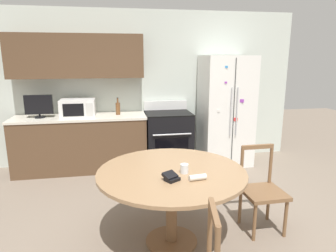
# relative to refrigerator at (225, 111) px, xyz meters

# --- Properties ---
(ground_plane) EXTENTS (14.00, 14.00, 0.00)m
(ground_plane) POSITION_rel_refrigerator_xyz_m (-1.27, -2.22, -0.93)
(ground_plane) COLOR gray
(back_wall) EXTENTS (5.20, 0.44, 2.60)m
(back_wall) POSITION_rel_refrigerator_xyz_m (-1.57, 0.37, 0.52)
(back_wall) COLOR silver
(back_wall) RESTS_ON ground_plane
(kitchen_counter) EXTENTS (2.10, 0.64, 0.90)m
(kitchen_counter) POSITION_rel_refrigerator_xyz_m (-2.43, 0.07, -0.48)
(kitchen_counter) COLOR brown
(kitchen_counter) RESTS_ON ground_plane
(refrigerator) EXTENTS (0.83, 0.74, 1.85)m
(refrigerator) POSITION_rel_refrigerator_xyz_m (0.00, 0.00, 0.00)
(refrigerator) COLOR white
(refrigerator) RESTS_ON ground_plane
(oven_range) EXTENTS (0.76, 0.68, 1.08)m
(oven_range) POSITION_rel_refrigerator_xyz_m (-0.99, 0.04, -0.46)
(oven_range) COLOR black
(oven_range) RESTS_ON ground_plane
(microwave) EXTENTS (0.53, 0.39, 0.28)m
(microwave) POSITION_rel_refrigerator_xyz_m (-2.45, 0.06, 0.11)
(microwave) COLOR white
(microwave) RESTS_ON kitchen_counter
(countertop_tv) EXTENTS (0.42, 0.16, 0.36)m
(countertop_tv) POSITION_rel_refrigerator_xyz_m (-3.03, 0.06, 0.17)
(countertop_tv) COLOR black
(countertop_tv) RESTS_ON kitchen_counter
(counter_bottle) EXTENTS (0.07, 0.07, 0.28)m
(counter_bottle) POSITION_rel_refrigerator_xyz_m (-1.82, 0.11, 0.08)
(counter_bottle) COLOR brown
(counter_bottle) RESTS_ON kitchen_counter
(dining_table) EXTENTS (1.43, 1.43, 0.77)m
(dining_table) POSITION_rel_refrigerator_xyz_m (-1.36, -2.17, -0.28)
(dining_table) COLOR #997551
(dining_table) RESTS_ON ground_plane
(dining_chair_right) EXTENTS (0.43, 0.43, 0.90)m
(dining_chair_right) POSITION_rel_refrigerator_xyz_m (-0.36, -2.09, -0.49)
(dining_chair_right) COLOR brown
(dining_chair_right) RESTS_ON ground_plane
(candle_glass) EXTENTS (0.08, 0.08, 0.09)m
(candle_glass) POSITION_rel_refrigerator_xyz_m (-1.25, -2.25, -0.12)
(candle_glass) COLOR silver
(candle_glass) RESTS_ON dining_table
(folded_napkin) EXTENTS (0.16, 0.07, 0.05)m
(folded_napkin) POSITION_rel_refrigerator_xyz_m (-1.17, -2.43, -0.13)
(folded_napkin) COLOR silver
(folded_napkin) RESTS_ON dining_table
(wallet) EXTENTS (0.17, 0.17, 0.07)m
(wallet) POSITION_rel_refrigerator_xyz_m (-1.41, -2.39, -0.13)
(wallet) COLOR black
(wallet) RESTS_ON dining_table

